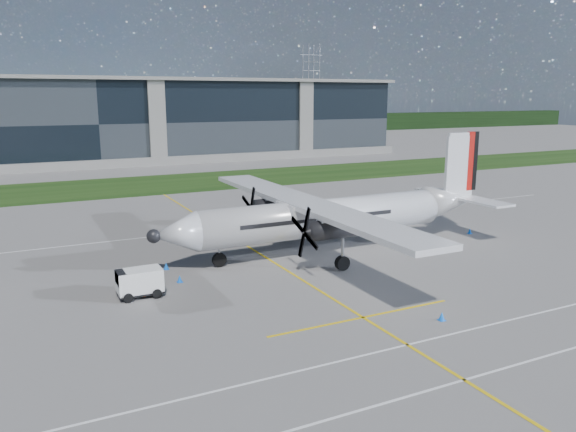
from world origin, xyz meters
name	(u,v)px	position (x,y,z in m)	size (l,w,h in m)	color
ground	(139,195)	(0.00, 40.00, 0.00)	(400.00, 400.00, 0.00)	#63605E
grass_strip	(126,186)	(0.00, 48.00, 0.02)	(400.00, 18.00, 0.04)	black
terminal_building	(91,122)	(0.00, 80.00, 7.50)	(120.00, 20.00, 15.00)	black
tree_line	(63,129)	(0.00, 140.00, 3.00)	(400.00, 6.00, 6.00)	black
pylon_east	(311,88)	(85.00, 150.00, 15.00)	(9.00, 4.60, 30.00)	gray
yellow_taxiway_centerline	(253,250)	(3.00, 10.00, 0.01)	(0.20, 70.00, 0.01)	yellow
white_lane_line	(410,396)	(0.00, -14.00, 0.01)	(90.00, 0.15, 0.01)	white
turboprop_aircraft	(335,195)	(8.83, 6.82, 4.61)	(29.62, 30.71, 9.21)	white
baggage_tug	(140,283)	(-7.60, 3.12, 0.88)	(2.93, 1.76, 1.76)	white
ground_crew_person	(142,281)	(-7.42, 3.09, 1.00)	(0.82, 0.58, 2.01)	#F25907
safety_cone_nose_port	(180,279)	(-4.63, 4.68, 0.25)	(0.36, 0.36, 0.50)	blue
safety_cone_portwing	(442,316)	(6.72, -8.31, 0.25)	(0.36, 0.36, 0.50)	blue
safety_cone_fwd	(133,273)	(-7.17, 7.36, 0.25)	(0.36, 0.36, 0.50)	blue
safety_cone_tail	(470,231)	(22.87, 6.23, 0.25)	(0.36, 0.36, 0.50)	blue
safety_cone_stbdwing	(228,215)	(5.57, 22.87, 0.25)	(0.36, 0.36, 0.50)	blue
safety_cone_nose_stbd	(166,266)	(-4.71, 7.94, 0.25)	(0.36, 0.36, 0.50)	blue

